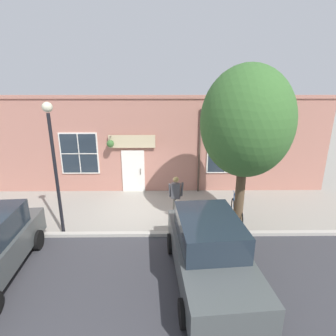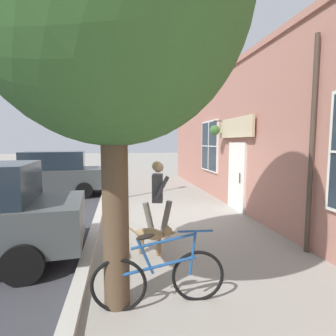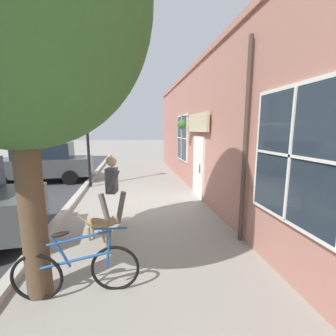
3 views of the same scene
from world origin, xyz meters
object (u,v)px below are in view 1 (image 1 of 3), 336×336
street_tree_by_curb (244,125)px  street_lamp (53,151)px  pedestrian_walking (176,193)px  leaning_bicycle (237,211)px  dog_on_leash (196,210)px  parked_car_mid_block (209,250)px

street_tree_by_curb → street_lamp: (0.36, -6.25, -0.79)m
pedestrian_walking → street_tree_by_curb: (0.86, 2.21, 2.76)m
leaning_bicycle → street_lamp: (0.91, -6.40, 2.63)m
dog_on_leash → leaning_bicycle: 1.58m
leaning_bicycle → street_lamp: 6.98m
dog_on_leash → street_tree_by_curb: bearing=65.3°
street_tree_by_curb → leaning_bicycle: (-0.55, 0.15, -3.41)m
pedestrian_walking → dog_on_leash: size_ratio=1.86×
street_tree_by_curb → parked_car_mid_block: size_ratio=1.30×
dog_on_leash → street_tree_by_curb: 3.76m
street_tree_by_curb → leaning_bicycle: size_ratio=3.29×
parked_car_mid_block → leaning_bicycle: bearing=153.4°
parked_car_mid_block → pedestrian_walking: bearing=-168.4°
street_tree_by_curb → leaning_bicycle: bearing=164.2°
street_tree_by_curb → parked_car_mid_block: street_tree_by_curb is taller
pedestrian_walking → parked_car_mid_block: 3.65m
dog_on_leash → leaning_bicycle: size_ratio=0.53×
dog_on_leash → leaning_bicycle: (0.11, 1.58, 0.00)m
dog_on_leash → street_lamp: bearing=-78.1°
pedestrian_walking → parked_car_mid_block: (3.58, 0.73, -0.15)m
leaning_bicycle → parked_car_mid_block: 3.68m
street_tree_by_curb → leaning_bicycle: street_tree_by_curb is taller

